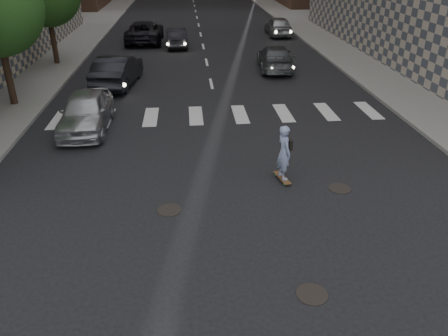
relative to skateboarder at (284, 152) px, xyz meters
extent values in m
plane|color=black|center=(-1.62, -2.71, -0.99)|extent=(160.00, 160.00, 0.00)
cube|color=gray|center=(12.88, 17.29, -0.92)|extent=(13.00, 80.00, 0.15)
cube|color=black|center=(9.58, 11.29, 1.01)|extent=(0.30, 18.00, 4.00)
cylinder|color=#382619|center=(-11.12, 8.29, 0.56)|extent=(0.32, 0.32, 2.80)
cylinder|color=#382619|center=(-11.12, 16.29, 0.56)|extent=(0.32, 0.32, 2.80)
cylinder|color=black|center=(-0.42, -5.21, -0.98)|extent=(0.70, 0.70, 0.02)
cylinder|color=black|center=(-3.62, -1.51, -0.98)|extent=(0.70, 0.70, 0.02)
cylinder|color=black|center=(1.68, -0.71, -0.98)|extent=(0.70, 0.70, 0.02)
cube|color=brown|center=(0.00, 0.00, -0.90)|extent=(0.44, 0.98, 0.02)
cylinder|color=#2D9456|center=(-0.01, -0.35, -0.96)|extent=(0.04, 0.07, 0.06)
cylinder|color=#2D9456|center=(0.15, -0.31, -0.96)|extent=(0.04, 0.07, 0.06)
cylinder|color=#2D9456|center=(-0.16, 0.31, -0.96)|extent=(0.04, 0.07, 0.06)
cylinder|color=#2D9456|center=(0.00, 0.35, -0.96)|extent=(0.04, 0.07, 0.06)
imported|color=#94ADD8|center=(0.00, 0.00, 0.00)|extent=(0.56, 0.73, 1.79)
cube|color=black|center=(0.17, 0.09, 0.22)|extent=(0.17, 0.31, 0.34)
imported|color=silver|center=(-7.12, 5.08, -0.22)|extent=(1.83, 4.52, 1.54)
imported|color=black|center=(-6.67, 11.39, -0.17)|extent=(2.36, 5.15, 1.64)
imported|color=#4F5256|center=(2.45, 14.07, -0.28)|extent=(2.43, 5.05, 1.42)
imported|color=black|center=(-6.09, 23.29, -0.19)|extent=(2.76, 5.85, 1.61)
imported|color=#A4A8AB|center=(4.88, 25.29, -0.22)|extent=(1.96, 4.61, 1.55)
imported|color=black|center=(-3.59, 21.29, -0.31)|extent=(1.65, 4.20, 1.36)
camera|label=1|loc=(-2.97, -12.25, 5.82)|focal=35.00mm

